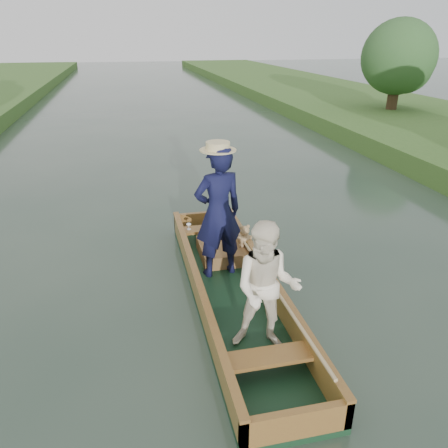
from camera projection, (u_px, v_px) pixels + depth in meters
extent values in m
plane|color=#283D30|center=(233.00, 300.00, 6.32)|extent=(120.00, 120.00, 0.00)
cylinder|color=#47331E|center=(393.00, 96.00, 18.33)|extent=(0.44, 0.44, 2.28)
sphere|color=#275020|center=(399.00, 57.00, 17.71)|extent=(2.98, 2.98, 2.98)
sphere|color=#275020|center=(406.00, 66.00, 18.26)|extent=(2.20, 2.20, 2.20)
cube|color=#13321C|center=(233.00, 298.00, 6.31)|extent=(1.10, 5.00, 0.08)
cube|color=olive|center=(198.00, 290.00, 6.12)|extent=(0.08, 5.00, 0.32)
cube|color=olive|center=(267.00, 282.00, 6.33)|extent=(0.08, 5.00, 0.32)
cube|color=olive|center=(203.00, 220.00, 8.42)|extent=(1.10, 0.08, 0.32)
cube|color=olive|center=(297.00, 424.00, 4.03)|extent=(1.10, 0.08, 0.32)
cube|color=olive|center=(198.00, 279.00, 6.05)|extent=(0.10, 5.00, 0.04)
cube|color=olive|center=(268.00, 271.00, 6.26)|extent=(0.10, 5.00, 0.04)
cube|color=olive|center=(208.00, 229.00, 7.90)|extent=(0.94, 0.30, 0.05)
cube|color=olive|center=(268.00, 357.00, 4.77)|extent=(0.94, 0.30, 0.05)
imported|color=black|center=(218.00, 213.00, 6.48)|extent=(0.83, 0.62, 2.04)
cylinder|color=beige|center=(218.00, 148.00, 6.09)|extent=(0.52, 0.52, 0.12)
imported|color=white|center=(267.00, 288.00, 4.96)|extent=(0.95, 0.84, 1.61)
cube|color=#975131|center=(225.00, 250.00, 7.35)|extent=(0.85, 0.90, 0.22)
sphere|color=tan|center=(244.00, 239.00, 7.23)|extent=(0.21, 0.21, 0.21)
sphere|color=tan|center=(245.00, 231.00, 7.16)|extent=(0.16, 0.16, 0.16)
sphere|color=tan|center=(241.00, 227.00, 7.12)|extent=(0.06, 0.06, 0.06)
sphere|color=tan|center=(248.00, 226.00, 7.14)|extent=(0.06, 0.06, 0.06)
sphere|color=tan|center=(246.00, 233.00, 7.11)|extent=(0.06, 0.06, 0.06)
sphere|color=tan|center=(239.00, 238.00, 7.18)|extent=(0.07, 0.07, 0.07)
sphere|color=tan|center=(250.00, 237.00, 7.22)|extent=(0.07, 0.07, 0.07)
sphere|color=tan|center=(242.00, 245.00, 7.23)|extent=(0.09, 0.09, 0.09)
sphere|color=tan|center=(248.00, 245.00, 7.25)|extent=(0.09, 0.09, 0.09)
cylinder|color=silver|center=(189.00, 229.00, 7.82)|extent=(0.07, 0.07, 0.01)
cylinder|color=silver|center=(189.00, 227.00, 7.80)|extent=(0.01, 0.01, 0.08)
ellipsoid|color=silver|center=(189.00, 224.00, 7.78)|extent=(0.09, 0.09, 0.05)
cylinder|color=tan|center=(269.00, 279.00, 5.96)|extent=(0.04, 4.05, 0.19)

